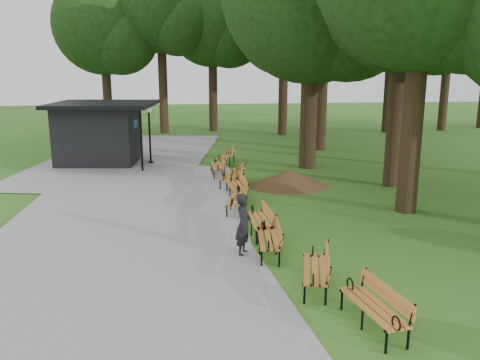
{
  "coord_description": "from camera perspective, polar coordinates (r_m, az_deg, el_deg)",
  "views": [
    {
      "loc": [
        -1.99,
        -13.01,
        4.93
      ],
      "look_at": [
        -0.1,
        3.22,
        1.1
      ],
      "focal_mm": 37.23,
      "sensor_mm": 36.0,
      "label": 1
    }
  ],
  "objects": [
    {
      "name": "dirt_mound",
      "position": [
        20.56,
        5.68,
        0.26
      ],
      "size": [
        2.8,
        2.8,
        0.71
      ],
      "primitive_type": "cone",
      "color": "#47301C",
      "rests_on": "ground"
    },
    {
      "name": "bench_3",
      "position": [
        14.64,
        2.18,
        -4.68
      ],
      "size": [
        0.69,
        1.92,
        0.88
      ],
      "primitive_type": null,
      "rotation": [
        0.0,
        0.0,
        -1.54
      ],
      "color": "#C4752D",
      "rests_on": "ground"
    },
    {
      "name": "person",
      "position": [
        13.03,
        0.41,
        -5.14
      ],
      "size": [
        0.6,
        0.72,
        1.67
      ],
      "primitive_type": "imported",
      "rotation": [
        0.0,
        0.0,
        1.18
      ],
      "color": "black",
      "rests_on": "ground"
    },
    {
      "name": "bench_7",
      "position": [
        22.34,
        -2.59,
        1.58
      ],
      "size": [
        0.66,
        1.91,
        0.88
      ],
      "primitive_type": null,
      "rotation": [
        0.0,
        0.0,
        -1.56
      ],
      "color": "#C4752D",
      "rests_on": "ground"
    },
    {
      "name": "lamp_post",
      "position": [
        25.27,
        -10.37,
        6.56
      ],
      "size": [
        0.32,
        0.32,
        2.9
      ],
      "color": "black",
      "rests_on": "ground"
    },
    {
      "name": "bench_5",
      "position": [
        18.75,
        -0.5,
        -0.67
      ],
      "size": [
        0.73,
        1.93,
        0.88
      ],
      "primitive_type": null,
      "rotation": [
        0.0,
        0.0,
        -1.52
      ],
      "color": "#C4752D",
      "rests_on": "ground"
    },
    {
      "name": "kiosk",
      "position": [
        26.07,
        -15.88,
        5.2
      ],
      "size": [
        5.38,
        4.82,
        3.07
      ],
      "primitive_type": null,
      "rotation": [
        0.0,
        0.0,
        -0.12
      ],
      "color": "black",
      "rests_on": "ground"
    },
    {
      "name": "bench_4",
      "position": [
        16.94,
        -0.33,
        -2.18
      ],
      "size": [
        1.1,
        2.0,
        0.88
      ],
      "primitive_type": null,
      "rotation": [
        0.0,
        0.0,
        -1.83
      ],
      "color": "#C4752D",
      "rests_on": "ground"
    },
    {
      "name": "bench_6",
      "position": [
        20.45,
        -0.92,
        0.5
      ],
      "size": [
        1.38,
        1.99,
        0.88
      ],
      "primitive_type": null,
      "rotation": [
        0.0,
        0.0,
        -2.0
      ],
      "color": "#C4752D",
      "rests_on": "ground"
    },
    {
      "name": "bench_1",
      "position": [
        11.44,
        8.6,
        -10.07
      ],
      "size": [
        1.09,
        2.0,
        0.88
      ],
      "primitive_type": null,
      "rotation": [
        0.0,
        0.0,
        -1.82
      ],
      "color": "#C4752D",
      "rests_on": "ground"
    },
    {
      "name": "bench_0",
      "position": [
        10.03,
        15.03,
        -13.89
      ],
      "size": [
        0.95,
        1.98,
        0.88
      ],
      "primitive_type": null,
      "rotation": [
        0.0,
        0.0,
        -1.4
      ],
      "color": "#C4752D",
      "rests_on": "ground"
    },
    {
      "name": "bench_2",
      "position": [
        13.19,
        3.25,
        -6.74
      ],
      "size": [
        0.83,
        1.96,
        0.88
      ],
      "primitive_type": null,
      "rotation": [
        0.0,
        0.0,
        -1.67
      ],
      "color": "#C4752D",
      "rests_on": "ground"
    },
    {
      "name": "tree_backdrop",
      "position": [
        37.36,
        7.73,
        18.12
      ],
      "size": [
        36.01,
        9.94,
        16.42
      ],
      "primitive_type": null,
      "color": "black",
      "rests_on": "ground"
    },
    {
      "name": "bench_8",
      "position": [
        24.72,
        -1.7,
        2.72
      ],
      "size": [
        1.28,
        2.0,
        0.88
      ],
      "primitive_type": null,
      "rotation": [
        0.0,
        0.0,
        -1.94
      ],
      "color": "#C4752D",
      "rests_on": "ground"
    },
    {
      "name": "ground",
      "position": [
        14.06,
        1.94,
        -7.35
      ],
      "size": [
        100.0,
        100.0,
        0.0
      ],
      "primitive_type": "plane",
      "color": "#30651D",
      "rests_on": "ground"
    },
    {
      "name": "path",
      "position": [
        16.86,
        -13.22,
        -4.07
      ],
      "size": [
        12.0,
        38.0,
        0.06
      ],
      "primitive_type": "cube",
      "color": "gray",
      "rests_on": "ground"
    }
  ]
}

